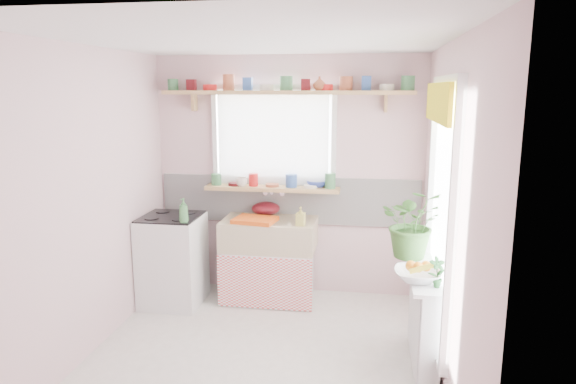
# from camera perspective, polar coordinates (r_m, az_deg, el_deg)

# --- Properties ---
(room) EXTENTS (3.20, 3.20, 3.20)m
(room) POSITION_cam_1_polar(r_m,az_deg,el_deg) (4.59, 6.77, 1.46)
(room) COLOR white
(room) RESTS_ON ground
(sink_unit) EXTENTS (0.95, 0.65, 1.11)m
(sink_unit) POSITION_cam_1_polar(r_m,az_deg,el_deg) (5.34, -2.08, -7.46)
(sink_unit) COLOR white
(sink_unit) RESTS_ON ground
(cooker) EXTENTS (0.58, 0.58, 0.93)m
(cooker) POSITION_cam_1_polar(r_m,az_deg,el_deg) (5.36, -12.69, -7.32)
(cooker) COLOR white
(cooker) RESTS_ON ground
(radiator_ledge) EXTENTS (0.22, 0.95, 0.78)m
(radiator_ledge) POSITION_cam_1_polar(r_m,az_deg,el_deg) (4.27, 14.90, -13.34)
(radiator_ledge) COLOR white
(radiator_ledge) RESTS_ON ground
(windowsill) EXTENTS (1.40, 0.22, 0.04)m
(windowsill) POSITION_cam_1_polar(r_m,az_deg,el_deg) (5.33, -1.76, 0.40)
(windowsill) COLOR tan
(windowsill) RESTS_ON room
(pine_shelf) EXTENTS (2.52, 0.24, 0.04)m
(pine_shelf) POSITION_cam_1_polar(r_m,az_deg,el_deg) (5.20, -0.19, 11.00)
(pine_shelf) COLOR tan
(pine_shelf) RESTS_ON room
(shelf_crockery) EXTENTS (2.47, 0.11, 0.12)m
(shelf_crockery) POSITION_cam_1_polar(r_m,az_deg,el_deg) (5.20, -0.39, 11.82)
(shelf_crockery) COLOR #3F7F4C
(shelf_crockery) RESTS_ON pine_shelf
(sill_crockery) EXTENTS (1.35, 0.11, 0.12)m
(sill_crockery) POSITION_cam_1_polar(r_m,az_deg,el_deg) (5.32, -1.95, 1.20)
(sill_crockery) COLOR #3F7F4C
(sill_crockery) RESTS_ON windowsill
(dish_tray) EXTENTS (0.45, 0.37, 0.04)m
(dish_tray) POSITION_cam_1_polar(r_m,az_deg,el_deg) (5.14, -3.68, -3.12)
(dish_tray) COLOR #F05B15
(dish_tray) RESTS_ON sink_unit
(colander) EXTENTS (0.39, 0.39, 0.14)m
(colander) POSITION_cam_1_polar(r_m,az_deg,el_deg) (5.41, -2.48, -1.84)
(colander) COLOR #580F16
(colander) RESTS_ON sink_unit
(jade_plant) EXTENTS (0.56, 0.50, 0.59)m
(jade_plant) POSITION_cam_1_polar(r_m,az_deg,el_deg) (4.36, 13.75, -3.33)
(jade_plant) COLOR #386729
(jade_plant) RESTS_ON radiator_ledge
(fruit_bowl) EXTENTS (0.34, 0.34, 0.08)m
(fruit_bowl) POSITION_cam_1_polar(r_m,az_deg,el_deg) (3.92, 14.21, -8.94)
(fruit_bowl) COLOR white
(fruit_bowl) RESTS_ON radiator_ledge
(herb_pot) EXTENTS (0.14, 0.12, 0.22)m
(herb_pot) POSITION_cam_1_polar(r_m,az_deg,el_deg) (3.81, 16.23, -8.57)
(herb_pot) COLOR #255D28
(herb_pot) RESTS_ON radiator_ledge
(soap_bottle_sink) EXTENTS (0.09, 0.09, 0.18)m
(soap_bottle_sink) POSITION_cam_1_polar(r_m,az_deg,el_deg) (4.98, 1.41, -2.71)
(soap_bottle_sink) COLOR #D0C85C
(soap_bottle_sink) RESTS_ON sink_unit
(sill_cup) EXTENTS (0.15, 0.15, 0.09)m
(sill_cup) POSITION_cam_1_polar(r_m,az_deg,el_deg) (5.35, -5.17, 1.12)
(sill_cup) COLOR beige
(sill_cup) RESTS_ON windowsill
(sill_bowl) EXTENTS (0.28, 0.28, 0.07)m
(sill_bowl) POSITION_cam_1_polar(r_m,az_deg,el_deg) (5.32, 3.26, 0.94)
(sill_bowl) COLOR #3144A1
(sill_bowl) RESTS_ON windowsill
(shelf_vase) EXTENTS (0.16, 0.16, 0.13)m
(shelf_vase) POSITION_cam_1_polar(r_m,az_deg,el_deg) (5.13, 3.52, 11.95)
(shelf_vase) COLOR #9B4E2F
(shelf_vase) RESTS_ON pine_shelf
(cooker_bottle) EXTENTS (0.11, 0.11, 0.23)m
(cooker_bottle) POSITION_cam_1_polar(r_m,az_deg,el_deg) (4.93, -11.53, -2.02)
(cooker_bottle) COLOR #418247
(cooker_bottle) RESTS_ON cooker
(fruit) EXTENTS (0.20, 0.14, 0.10)m
(fruit) POSITION_cam_1_polar(r_m,az_deg,el_deg) (3.91, 14.33, -8.05)
(fruit) COLOR orange
(fruit) RESTS_ON fruit_bowl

